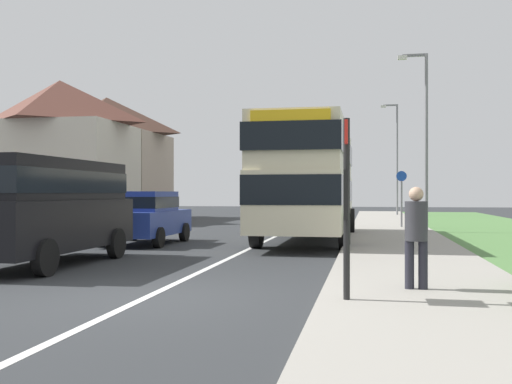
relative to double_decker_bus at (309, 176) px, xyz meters
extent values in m
plane|color=#2D3033|center=(-1.39, -10.99, -2.14)|extent=(120.00, 120.00, 0.00)
cube|color=silver|center=(-1.39, -2.99, -2.14)|extent=(0.14, 60.00, 0.01)
cube|color=#9E998E|center=(2.81, -4.99, -2.08)|extent=(3.20, 68.00, 0.12)
cube|color=beige|center=(0.00, 0.00, -0.82)|extent=(2.50, 9.75, 1.65)
cube|color=beige|center=(0.00, 0.00, 0.78)|extent=(2.45, 9.55, 1.55)
cube|color=black|center=(0.00, 0.00, -0.49)|extent=(2.53, 9.80, 0.76)
cube|color=black|center=(0.00, 0.00, 0.86)|extent=(2.53, 9.80, 0.72)
cube|color=gold|center=(0.00, -4.82, 1.28)|extent=(2.00, 0.08, 0.44)
cylinder|color=black|center=(-1.25, 3.02, -1.64)|extent=(0.30, 1.00, 1.00)
cylinder|color=black|center=(1.25, 3.02, -1.64)|extent=(0.30, 1.00, 1.00)
cylinder|color=black|center=(-1.25, -2.68, -1.64)|extent=(0.30, 1.00, 1.00)
cylinder|color=black|center=(1.25, -2.68, -1.64)|extent=(0.30, 1.00, 1.00)
cube|color=black|center=(-5.03, -7.58, -1.25)|extent=(1.95, 5.20, 1.07)
cube|color=black|center=(-5.03, -7.58, -0.28)|extent=(1.72, 4.79, 0.87)
cube|color=black|center=(-5.03, -7.58, -0.32)|extent=(1.76, 4.83, 0.49)
cylinder|color=black|center=(-5.99, -5.96, -1.78)|extent=(0.20, 0.72, 0.72)
cylinder|color=black|center=(-4.08, -5.96, -1.78)|extent=(0.20, 0.72, 0.72)
cylinder|color=black|center=(-4.08, -9.19, -1.78)|extent=(0.20, 0.72, 0.72)
cube|color=navy|center=(-4.88, -2.01, -1.48)|extent=(1.80, 3.90, 0.73)
cube|color=navy|center=(-4.88, -2.20, -0.82)|extent=(1.59, 2.15, 0.60)
cube|color=black|center=(-4.88, -2.20, -0.85)|extent=(1.62, 2.17, 0.33)
cylinder|color=black|center=(-5.77, -0.80, -1.84)|extent=(0.20, 0.60, 0.60)
cylinder|color=black|center=(-4.00, -0.80, -1.84)|extent=(0.20, 0.60, 0.60)
cylinder|color=black|center=(-5.77, -3.22, -1.84)|extent=(0.20, 0.60, 0.60)
cylinder|color=black|center=(-4.00, -3.22, -1.84)|extent=(0.20, 0.60, 0.60)
cylinder|color=#23232D|center=(2.51, -10.14, -1.72)|extent=(0.14, 0.14, 0.85)
cylinder|color=#23232D|center=(2.71, -10.14, -1.72)|extent=(0.14, 0.14, 0.85)
cylinder|color=#333338|center=(2.61, -10.14, -0.99)|extent=(0.34, 0.34, 0.60)
sphere|color=tan|center=(2.61, -10.14, -0.58)|extent=(0.22, 0.22, 0.22)
cylinder|color=black|center=(1.61, -11.23, -0.84)|extent=(0.09, 0.09, 2.60)
cube|color=red|center=(1.61, -11.23, 0.26)|extent=(0.04, 0.44, 0.32)
cube|color=black|center=(1.61, -11.21, -0.59)|extent=(0.06, 0.52, 0.68)
cylinder|color=slate|center=(3.32, 6.87, -1.09)|extent=(0.08, 0.08, 2.10)
cylinder|color=blue|center=(3.32, 6.87, 0.16)|extent=(0.44, 0.03, 0.44)
cylinder|color=slate|center=(4.10, 4.18, 1.32)|extent=(0.12, 0.12, 6.92)
cube|color=slate|center=(3.65, 4.18, 4.73)|extent=(0.90, 0.10, 0.10)
cube|color=silver|center=(3.20, 4.18, 4.66)|extent=(0.36, 0.20, 0.14)
cylinder|color=slate|center=(3.82, 21.48, 1.62)|extent=(0.12, 0.12, 7.51)
cube|color=slate|center=(3.37, 21.48, 5.32)|extent=(0.90, 0.10, 0.10)
cube|color=silver|center=(2.92, 21.48, 5.25)|extent=(0.36, 0.20, 0.14)
cube|color=beige|center=(-14.26, 9.80, 0.48)|extent=(6.94, 5.68, 5.24)
pyramid|color=brown|center=(-14.26, 9.80, 4.27)|extent=(6.94, 5.68, 2.34)
cube|color=tan|center=(-14.26, 15.60, 0.48)|extent=(6.94, 5.68, 5.24)
pyramid|color=#4C3328|center=(-14.26, 15.60, 4.27)|extent=(6.94, 5.68, 2.34)
camera|label=1|loc=(1.89, -19.47, -0.56)|focal=41.88mm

